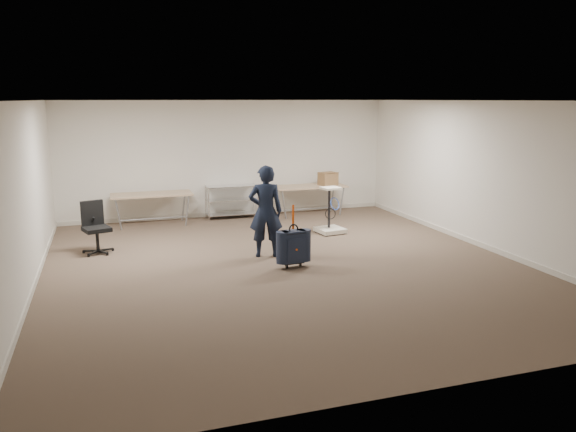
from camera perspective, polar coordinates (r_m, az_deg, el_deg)
name	(u,v)px	position (r m, az deg, el deg)	size (l,w,h in m)	color
ground	(285,265)	(9.76, -0.32, -5.03)	(9.00, 9.00, 0.00)	#49372C
room_shell	(263,243)	(11.02, -2.52, -2.80)	(8.00, 9.00, 9.00)	silver
folding_table_left	(152,196)	(13.06, -13.69, 2.00)	(1.80, 0.75, 0.73)	tan
folding_table_right	(309,188)	(13.86, 2.17, 2.88)	(1.80, 0.75, 0.73)	tan
wire_shelf	(232,200)	(13.61, -5.73, 1.65)	(1.22, 0.47, 0.80)	silver
person	(266,211)	(10.12, -2.29, 0.47)	(0.61, 0.40, 1.68)	black
suitcase	(294,247)	(9.53, 0.56, -3.13)	(0.41, 0.26, 1.09)	black
office_chair	(97,237)	(11.06, -18.87, -2.07)	(0.59, 0.59, 0.97)	black
equipment_cart	(330,221)	(12.05, 4.32, -0.52)	(0.62, 0.62, 1.00)	beige
cardboard_box	(328,179)	(13.97, 4.08, 3.80)	(0.42, 0.32, 0.32)	olive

